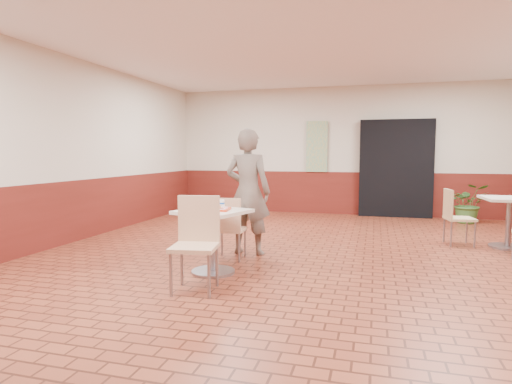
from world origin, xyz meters
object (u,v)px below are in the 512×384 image
(long_john_donut, at_px, (217,207))
(chair_second_left, at_px, (455,214))
(customer, at_px, (248,192))
(paper_cup, at_px, (222,204))
(second_table, at_px, (509,214))
(ring_donut, at_px, (208,206))
(serving_tray, at_px, (213,209))
(main_table, at_px, (213,231))
(chair_main_front, at_px, (196,238))
(potted_plant, at_px, (469,203))
(chair_main_back, at_px, (229,225))

(long_john_donut, xyz_separation_m, chair_second_left, (3.04, 2.55, -0.32))
(customer, bearing_deg, paper_cup, 89.71)
(long_john_donut, distance_m, second_table, 4.57)
(ring_donut, relative_size, long_john_donut, 0.70)
(long_john_donut, height_order, second_table, long_john_donut)
(customer, distance_m, chair_second_left, 3.33)
(customer, xyz_separation_m, serving_tray, (-0.12, -1.07, -0.12))
(paper_cup, bearing_deg, main_table, -135.67)
(chair_main_front, relative_size, long_john_donut, 6.90)
(chair_second_left, bearing_deg, long_john_donut, 121.36)
(second_table, relative_size, chair_second_left, 0.88)
(main_table, distance_m, long_john_donut, 0.30)
(long_john_donut, bearing_deg, main_table, 159.16)
(main_table, height_order, chair_second_left, chair_second_left)
(paper_cup, relative_size, chair_second_left, 0.10)
(potted_plant, bearing_deg, chair_main_back, -131.67)
(second_table, height_order, potted_plant, potted_plant)
(main_table, xyz_separation_m, long_john_donut, (0.06, -0.02, 0.29))
(chair_main_back, xyz_separation_m, customer, (0.15, 0.42, 0.42))
(chair_main_front, distance_m, chair_second_left, 4.38)
(main_table, distance_m, potted_plant, 6.15)
(chair_main_front, xyz_separation_m, long_john_donut, (0.00, 0.60, 0.26))
(chair_main_front, distance_m, potted_plant, 6.62)
(customer, relative_size, long_john_donut, 12.48)
(chair_main_back, height_order, second_table, chair_main_back)
(main_table, bearing_deg, paper_cup, 44.33)
(potted_plant, bearing_deg, customer, -133.53)
(main_table, height_order, second_table, second_table)
(customer, bearing_deg, chair_main_back, 72.67)
(customer, height_order, paper_cup, customer)
(long_john_donut, bearing_deg, ring_donut, 149.45)
(main_table, distance_m, chair_second_left, 3.99)
(serving_tray, xyz_separation_m, second_table, (3.85, 2.51, -0.26))
(chair_main_back, distance_m, ring_donut, 0.67)
(main_table, distance_m, paper_cup, 0.34)
(long_john_donut, height_order, potted_plant, long_john_donut)
(chair_main_front, relative_size, serving_tray, 2.48)
(chair_main_front, xyz_separation_m, customer, (0.07, 1.69, 0.34))
(customer, distance_m, serving_tray, 1.08)
(chair_main_front, height_order, chair_second_left, chair_main_front)
(potted_plant, bearing_deg, chair_second_left, -105.41)
(ring_donut, distance_m, long_john_donut, 0.16)
(customer, bearing_deg, potted_plant, -131.50)
(chair_main_front, distance_m, long_john_donut, 0.65)
(main_table, height_order, chair_main_back, chair_main_back)
(ring_donut, bearing_deg, chair_second_left, 37.80)
(chair_main_back, height_order, serving_tray, chair_main_back)
(chair_main_back, xyz_separation_m, long_john_donut, (0.08, -0.67, 0.33))
(chair_main_back, relative_size, customer, 0.48)
(paper_cup, bearing_deg, long_john_donut, -102.92)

